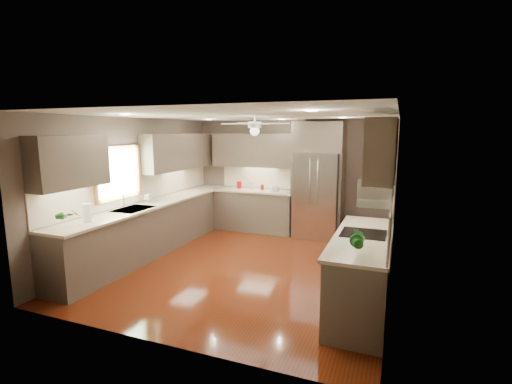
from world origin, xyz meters
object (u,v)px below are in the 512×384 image
Objects in this scene: stool at (358,242)px; canister_d at (262,187)px; potted_plant_left at (69,215)px; microwave at (376,192)px; canister_c at (252,185)px; canister_a at (239,185)px; refrigerator at (318,182)px; bowl at (274,190)px; paper_towel at (87,213)px; soap_bottle at (149,197)px; potted_plant_right at (357,240)px.

canister_d is at bearing 156.41° from stool.
potted_plant_left is 0.61× the size of microwave.
canister_c is at bearing -178.76° from canister_d.
refrigerator is (1.86, -0.10, 0.17)m from canister_a.
canister_d is at bearing 132.98° from microwave.
potted_plant_left is at bearing -112.87° from bowl.
refrigerator is 8.30× the size of paper_towel.
refrigerator is at bearing -2.93° from canister_a.
refrigerator reaches higher than microwave.
canister_d is 1.30m from refrigerator.
soap_bottle is 0.96× the size of bowl.
canister_a is at bearing 174.35° from bowl.
potted_plant_left is at bearing -162.39° from microwave.
canister_a is at bearing 179.76° from canister_d.
canister_d is at bearing 55.66° from soap_bottle.
canister_a is at bearing 67.36° from soap_bottle.
canister_d is at bearing 175.87° from refrigerator.
bowl is at bearing -5.65° from canister_a.
refrigerator is (1.54, -0.09, 0.16)m from canister_c.
microwave is at bearing -78.51° from stool.
canister_a is 0.34× the size of stool.
refrigerator is (2.64, 3.97, 0.08)m from potted_plant_left.
potted_plant_right is 0.14× the size of refrigerator.
stool is (0.96, -0.89, -0.95)m from refrigerator.
canister_c is at bearing -1.39° from canister_a.
canister_d is 4.00m from paper_towel.
canister_c is 4.20m from potted_plant_left.
potted_plant_right reaches higher than stool.
stool is at bearing -19.22° from canister_a.
potted_plant_left reaches higher than paper_towel.
bowl is at bearing 120.21° from potted_plant_right.
canister_c is 0.51× the size of potted_plant_right.
bowl is (-2.19, 3.76, -0.15)m from potted_plant_right.
soap_bottle is (-0.90, -2.16, 0.02)m from canister_a.
potted_plant_left is at bearing -176.87° from potted_plant_right.
canister_d is at bearing 1.24° from canister_c.
canister_d is 0.56× the size of soap_bottle.
potted_plant_right reaches higher than canister_d.
potted_plant_right reaches higher than potted_plant_left.
canister_a is 2.34m from soap_bottle.
refrigerator is at bearing 116.09° from microwave.
soap_bottle is 3.98m from stool.
potted_plant_left is at bearing -93.50° from paper_towel.
potted_plant_left is 1.14× the size of paper_towel.
paper_towel is (-3.58, -2.79, 0.84)m from stool.
potted_plant_left is at bearing -123.67° from refrigerator.
microwave is (2.86, -2.80, 0.45)m from canister_c.
potted_plant_left is 4.82m from stool.
canister_d is 0.23× the size of stool.
potted_plant_right is 3.95m from refrigerator.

